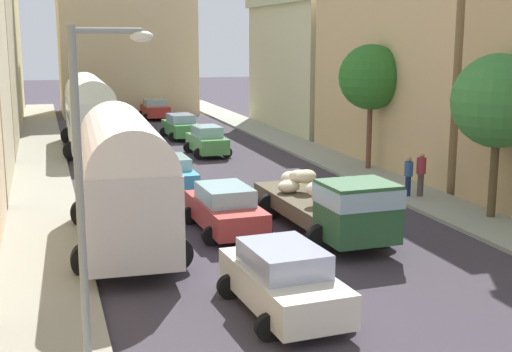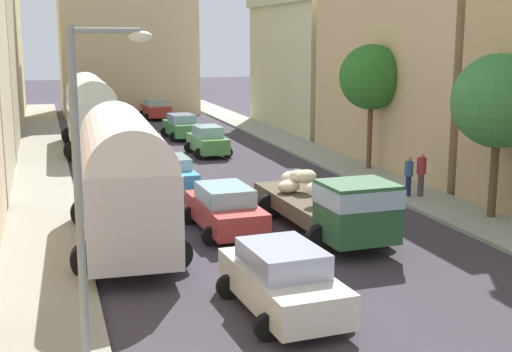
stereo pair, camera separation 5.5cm
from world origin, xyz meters
The scene contains 21 objects.
ground_plane centered at (0.00, 27.00, 0.00)m, with size 154.00×154.00×0.00m, color #39333D.
sidewalk_left centered at (-7.25, 27.00, 0.07)m, with size 2.50×70.00×0.14m, color gray.
sidewalk_right centered at (7.25, 27.00, 0.07)m, with size 2.50×70.00×0.14m, color #979C8E.
building_right_2 centered at (10.85, 24.45, 5.21)m, with size 5.18×14.41×10.35m.
building_right_3 centered at (11.48, 38.85, 4.61)m, with size 6.56×12.82×9.16m.
distant_church centered at (0.00, 52.88, 6.58)m, with size 10.87×7.86×19.70m.
parked_bus_0 centered at (-4.83, 14.10, 2.30)m, with size 3.52×8.53×4.16m.
parked_bus_1 centered at (-4.51, 33.46, 2.37)m, with size 3.32×9.81×4.24m.
cargo_truck_0 centered at (1.59, 13.08, 1.13)m, with size 3.11×7.41×2.19m.
car_0 centered at (1.47, 29.88, 0.81)m, with size 2.20×3.74×1.63m.
car_1 centered at (1.35, 36.61, 0.79)m, with size 2.37×4.03×1.57m.
car_2 centered at (1.48, 47.82, 0.80)m, with size 2.43×3.78×1.59m.
car_3 centered at (-1.93, 7.72, 0.81)m, with size 2.55×4.32×1.63m.
car_4 centered at (-1.48, 14.79, 0.79)m, with size 2.41×4.35×1.57m.
car_5 centered at (-2.11, 21.28, 0.78)m, with size 2.21×4.10×1.52m.
car_6 centered at (-2.09, 41.24, 0.79)m, with size 2.44×4.11×1.55m.
pedestrian_0 centered at (6.71, 17.23, 1.00)m, with size 0.46×0.46×1.75m.
pedestrian_1 centered at (7.17, 17.06, 1.09)m, with size 0.44×0.44×1.91m.
streetlamp_near centered at (-6.30, 6.29, 3.89)m, with size 1.56×0.28×6.58m.
roadside_tree_1 centered at (7.90, 13.46, 4.21)m, with size 3.24×3.24×5.85m.
roadside_tree_2 centered at (7.90, 23.16, 4.50)m, with size 3.09×3.09×6.07m.
Camera 1 is at (-7.09, -6.74, 6.36)m, focal length 48.57 mm.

